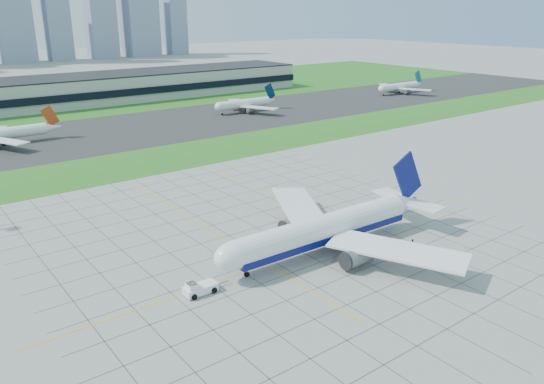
% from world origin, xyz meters
% --- Properties ---
extents(ground, '(1400.00, 1400.00, 0.00)m').
position_xyz_m(ground, '(0.00, 0.00, 0.00)').
color(ground, '#9C9C97').
rests_on(ground, ground).
extents(grass_median, '(700.00, 35.00, 0.04)m').
position_xyz_m(grass_median, '(0.00, 90.00, 0.02)').
color(grass_median, '#2A611B').
rests_on(grass_median, ground).
extents(asphalt_taxiway, '(700.00, 75.00, 0.04)m').
position_xyz_m(asphalt_taxiway, '(0.00, 145.00, 0.03)').
color(asphalt_taxiway, '#383838').
rests_on(asphalt_taxiway, ground).
extents(grass_far, '(700.00, 145.00, 0.04)m').
position_xyz_m(grass_far, '(0.00, 255.00, 0.02)').
color(grass_far, '#2A611B').
rests_on(grass_far, ground).
extents(apron_markings, '(120.00, 130.00, 0.03)m').
position_xyz_m(apron_markings, '(0.43, 11.09, 0.02)').
color(apron_markings, '#474744').
rests_on(apron_markings, ground).
extents(terminal, '(260.00, 43.00, 15.80)m').
position_xyz_m(terminal, '(40.00, 229.87, 7.89)').
color(terminal, '#B7B7B2').
rests_on(terminal, ground).
extents(airliner, '(60.85, 61.66, 19.15)m').
position_xyz_m(airliner, '(4.56, -4.17, 5.24)').
color(airliner, white).
rests_on(airliner, ground).
extents(pushback_tug, '(9.54, 3.46, 2.65)m').
position_xyz_m(pushback_tug, '(-27.77, -3.85, 1.18)').
color(pushback_tug, white).
rests_on(pushback_tug, ground).
extents(crew_near, '(0.61, 0.74, 1.73)m').
position_xyz_m(crew_near, '(-29.72, -2.51, 0.86)').
color(crew_near, black).
rests_on(crew_near, ground).
extents(crew_far, '(0.92, 0.75, 1.77)m').
position_xyz_m(crew_far, '(22.40, -14.76, 0.89)').
color(crew_far, black).
rests_on(crew_far, ground).
extents(distant_jet_2, '(36.47, 42.66, 14.08)m').
position_xyz_m(distant_jet_2, '(88.15, 149.15, 4.48)').
color(distant_jet_2, white).
rests_on(distant_jet_2, ground).
extents(distant_jet_3, '(38.87, 42.66, 14.08)m').
position_xyz_m(distant_jet_3, '(205.95, 142.68, 4.49)').
color(distant_jet_3, white).
rests_on(distant_jet_3, ground).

